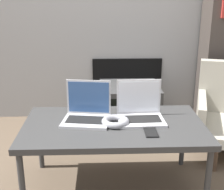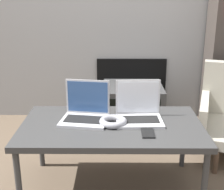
{
  "view_description": "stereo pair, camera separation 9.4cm",
  "coord_description": "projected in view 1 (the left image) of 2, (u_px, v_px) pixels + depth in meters",
  "views": [
    {
      "loc": [
        -0.08,
        -1.44,
        1.24
      ],
      "look_at": [
        0.0,
        0.66,
        0.55
      ],
      "focal_mm": 50.0,
      "sensor_mm": 36.0,
      "label": 1
    },
    {
      "loc": [
        0.01,
        -1.44,
        1.24
      ],
      "look_at": [
        0.0,
        0.66,
        0.55
      ],
      "focal_mm": 50.0,
      "sensor_mm": 36.0,
      "label": 2
    }
  ],
  "objects": [
    {
      "name": "phone",
      "position": [
        151.0,
        132.0,
        1.82
      ],
      "size": [
        0.07,
        0.13,
        0.01
      ],
      "color": "black",
      "rests_on": "table"
    },
    {
      "name": "table",
      "position": [
        114.0,
        129.0,
        1.96
      ],
      "size": [
        1.13,
        0.64,
        0.46
      ],
      "color": "#333333",
      "rests_on": "ground_plane"
    },
    {
      "name": "tv",
      "position": [
        129.0,
        106.0,
        3.0
      ],
      "size": [
        0.56,
        0.51,
        0.41
      ],
      "color": "#383838",
      "rests_on": "ground_plane"
    },
    {
      "name": "laptop_left",
      "position": [
        87.0,
        112.0,
        2.0
      ],
      "size": [
        0.32,
        0.27,
        0.25
      ],
      "rotation": [
        0.0,
        0.0,
        -0.14
      ],
      "color": "#B2B2B7",
      "rests_on": "table"
    },
    {
      "name": "laptop_right",
      "position": [
        140.0,
        111.0,
        2.01
      ],
      "size": [
        0.3,
        0.24,
        0.25
      ],
      "rotation": [
        0.0,
        0.0,
        0.03
      ],
      "color": "silver",
      "rests_on": "table"
    },
    {
      "name": "headphones",
      "position": [
        115.0,
        122.0,
        1.93
      ],
      "size": [
        0.17,
        0.17,
        0.04
      ],
      "color": "gray",
      "rests_on": "table"
    }
  ]
}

